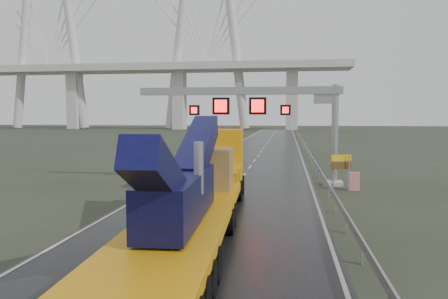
% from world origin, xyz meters
% --- Properties ---
extents(ground, '(400.00, 400.00, 0.00)m').
position_xyz_m(ground, '(0.00, 0.00, 0.00)').
color(ground, '#292E20').
rests_on(ground, ground).
extents(road, '(11.00, 200.00, 0.02)m').
position_xyz_m(road, '(0.00, 40.00, 0.01)').
color(road, black).
rests_on(road, ground).
extents(guardrail, '(0.20, 140.00, 1.40)m').
position_xyz_m(guardrail, '(6.10, 30.00, 0.70)').
color(guardrail, gray).
rests_on(guardrail, ground).
extents(sign_gantry, '(14.90, 1.20, 7.42)m').
position_xyz_m(sign_gantry, '(2.10, 17.99, 5.61)').
color(sign_gantry, '#AEADA9').
rests_on(sign_gantry, ground).
extents(heavy_haul_truck, '(4.05, 21.41, 5.00)m').
position_xyz_m(heavy_haul_truck, '(-0.35, 6.11, 1.94)').
color(heavy_haul_truck, '#CE8E0B').
rests_on(heavy_haul_truck, ground).
extents(exit_sign_pair, '(1.35, 0.63, 2.47)m').
position_xyz_m(exit_sign_pair, '(7.10, 15.56, 1.73)').
color(exit_sign_pair, '#999BA1').
rests_on(exit_sign_pair, ground).
extents(striped_barrier, '(0.73, 0.40, 1.22)m').
position_xyz_m(striped_barrier, '(8.00, 15.99, 0.61)').
color(striped_barrier, red).
rests_on(striped_barrier, ground).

